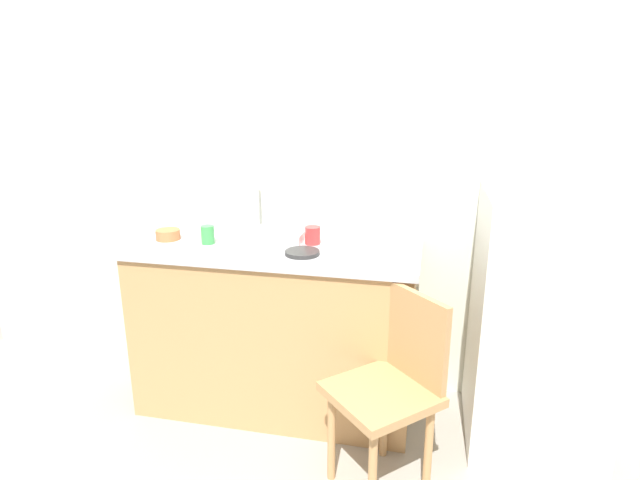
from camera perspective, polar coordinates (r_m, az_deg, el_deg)
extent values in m
cube|color=silver|center=(2.90, 2.09, 6.52)|extent=(4.80, 0.10, 2.43)
cube|color=tan|center=(2.88, -4.73, -9.73)|extent=(1.46, 0.60, 0.90)
cube|color=#B7B7BC|center=(2.70, -4.96, -0.80)|extent=(1.50, 0.64, 0.04)
cylinder|color=#B7B7BC|center=(2.95, -6.95, 3.78)|extent=(0.02, 0.02, 0.28)
cube|color=silver|center=(2.73, 23.10, -8.39)|extent=(0.61, 0.64, 1.26)
cylinder|color=tan|center=(2.47, 1.27, -20.76)|extent=(0.04, 0.04, 0.45)
cylinder|color=tan|center=(2.28, 5.79, -24.57)|extent=(0.04, 0.04, 0.45)
cylinder|color=tan|center=(2.61, 7.10, -18.52)|extent=(0.04, 0.04, 0.45)
cylinder|color=tan|center=(2.44, 11.84, -21.76)|extent=(0.04, 0.04, 0.45)
cube|color=tan|center=(2.30, 6.71, -16.52)|extent=(0.57, 0.57, 0.04)
cube|color=tan|center=(2.30, 10.58, -10.42)|extent=(0.27, 0.28, 0.40)
cube|color=white|center=(2.76, -4.63, 0.54)|extent=(0.28, 0.20, 0.05)
cylinder|color=#C67042|center=(2.87, -16.40, 0.59)|extent=(0.13, 0.13, 0.05)
cylinder|color=#2D2D2D|center=(2.51, -1.97, -1.39)|extent=(0.17, 0.17, 0.02)
cylinder|color=green|center=(2.74, -12.27, 0.58)|extent=(0.07, 0.07, 0.10)
cylinder|color=red|center=(2.67, -0.82, 0.52)|extent=(0.08, 0.08, 0.09)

